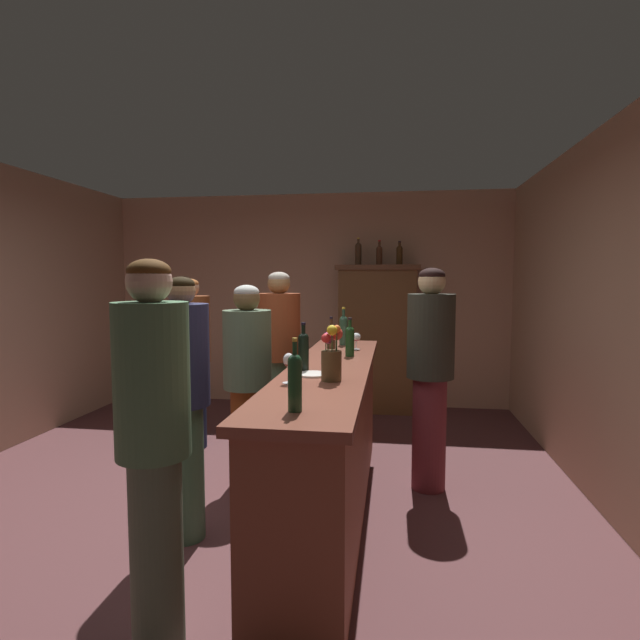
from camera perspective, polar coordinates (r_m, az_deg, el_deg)
name	(u,v)px	position (r m, az deg, el deg)	size (l,w,h in m)	color
floor	(228,517)	(3.68, -10.48, -21.31)	(8.25, 8.25, 0.00)	#532E30
wall_back	(308,300)	(6.45, -1.33, 2.35)	(5.16, 0.12, 2.69)	tan
bar_counter	(329,440)	(3.48, 1.08, -13.57)	(0.54, 2.86, 1.02)	brown
display_cabinet	(377,336)	(6.07, 6.59, -1.80)	(0.99, 0.46, 1.78)	brown
wine_bottle_syrah	(295,380)	(2.21, -2.90, -6.84)	(0.06, 0.06, 0.33)	#1A3D23
wine_bottle_rose	(304,350)	(3.16, -1.91, -3.43)	(0.07, 0.07, 0.31)	black
wine_bottle_merlot	(344,329)	(4.41, 2.72, -1.00)	(0.07, 0.07, 0.34)	#294A35
wine_bottle_malbec	(350,339)	(3.77, 3.44, -2.23)	(0.07, 0.07, 0.29)	#1A3F1A
wine_bottle_pinot	(331,338)	(3.85, 1.29, -2.05)	(0.06, 0.06, 0.29)	#4D321F
wine_glass_front	(356,338)	(4.14, 4.17, -2.08)	(0.08, 0.08, 0.14)	white
wine_glass_mid	(289,362)	(2.80, -3.61, -4.83)	(0.07, 0.07, 0.17)	white
flower_arrangement	(332,355)	(2.86, 1.35, -4.04)	(0.12, 0.14, 0.33)	#4E3C22
cheese_plate	(313,374)	(3.04, -0.83, -6.24)	(0.20, 0.20, 0.01)	white
display_bottle_left	(358,253)	(6.05, 4.42, 7.71)	(0.08, 0.08, 0.33)	#442D1D
display_bottle_midleft	(379,254)	(6.04, 6.81, 7.51)	(0.08, 0.08, 0.30)	#4B2919
display_bottle_center	(399,254)	(6.04, 9.10, 7.47)	(0.08, 0.08, 0.28)	#422912
patron_tall	(154,437)	(2.27, -18.55, -12.62)	(0.31, 0.31, 1.69)	#4A5C46
patron_in_grey	(248,377)	(3.91, -8.31, -6.46)	(0.37, 0.37, 1.56)	brown
patron_by_cabinet	(184,396)	(3.17, -15.38, -8.44)	(0.32, 0.32, 1.62)	#40664A
patron_near_entrance	(191,356)	(4.87, -14.53, -4.06)	(0.36, 0.36, 1.61)	#1C2645
patron_redhead	(279,354)	(4.65, -4.68, -3.89)	(0.39, 0.39, 1.68)	#47674B
bartender	(430,368)	(3.86, 12.53, -5.45)	(0.35, 0.35, 1.69)	maroon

